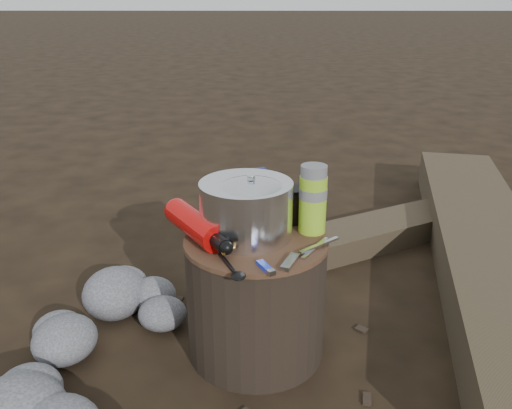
{
  "coord_description": "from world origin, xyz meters",
  "views": [
    {
      "loc": [
        0.01,
        -1.38,
        1.03
      ],
      "look_at": [
        0.0,
        0.0,
        0.48
      ],
      "focal_mm": 37.98,
      "sensor_mm": 36.0,
      "label": 1
    }
  ],
  "objects_px": {
    "stump": "(256,297)",
    "travel_mug": "(294,205)",
    "log_main": "(485,251)",
    "camping_pot": "(251,210)",
    "thermos": "(313,199)",
    "fuel_bottle": "(195,225)"
  },
  "relations": [
    {
      "from": "fuel_bottle",
      "to": "travel_mug",
      "type": "distance_m",
      "value": 0.31
    },
    {
      "from": "stump",
      "to": "camping_pot",
      "type": "xyz_separation_m",
      "value": [
        -0.01,
        0.0,
        0.28
      ]
    },
    {
      "from": "camping_pot",
      "to": "travel_mug",
      "type": "relative_size",
      "value": 1.69
    },
    {
      "from": "log_main",
      "to": "fuel_bottle",
      "type": "relative_size",
      "value": 6.63
    },
    {
      "from": "thermos",
      "to": "travel_mug",
      "type": "distance_m",
      "value": 0.1
    },
    {
      "from": "fuel_bottle",
      "to": "travel_mug",
      "type": "xyz_separation_m",
      "value": [
        0.29,
        0.11,
        0.01
      ]
    },
    {
      "from": "stump",
      "to": "fuel_bottle",
      "type": "distance_m",
      "value": 0.28
    },
    {
      "from": "camping_pot",
      "to": "thermos",
      "type": "height_order",
      "value": "thermos"
    },
    {
      "from": "travel_mug",
      "to": "thermos",
      "type": "bearing_deg",
      "value": -55.81
    },
    {
      "from": "camping_pot",
      "to": "thermos",
      "type": "bearing_deg",
      "value": 17.37
    },
    {
      "from": "log_main",
      "to": "fuel_bottle",
      "type": "height_order",
      "value": "fuel_bottle"
    },
    {
      "from": "fuel_bottle",
      "to": "thermos",
      "type": "relative_size",
      "value": 1.61
    },
    {
      "from": "stump",
      "to": "travel_mug",
      "type": "bearing_deg",
      "value": 48.37
    },
    {
      "from": "camping_pot",
      "to": "stump",
      "type": "bearing_deg",
      "value": -17.44
    },
    {
      "from": "camping_pot",
      "to": "fuel_bottle",
      "type": "distance_m",
      "value": 0.17
    },
    {
      "from": "log_main",
      "to": "thermos",
      "type": "xyz_separation_m",
      "value": [
        -0.72,
        -0.45,
        0.38
      ]
    },
    {
      "from": "stump",
      "to": "fuel_bottle",
      "type": "bearing_deg",
      "value": 174.78
    },
    {
      "from": "log_main",
      "to": "camping_pot",
      "type": "relative_size",
      "value": 11.82
    },
    {
      "from": "thermos",
      "to": "travel_mug",
      "type": "xyz_separation_m",
      "value": [
        -0.05,
        0.07,
        -0.05
      ]
    },
    {
      "from": "fuel_bottle",
      "to": "stump",
      "type": "bearing_deg",
      "value": -38.3
    },
    {
      "from": "fuel_bottle",
      "to": "log_main",
      "type": "bearing_deg",
      "value": -8.19
    },
    {
      "from": "log_main",
      "to": "thermos",
      "type": "distance_m",
      "value": 0.93
    }
  ]
}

